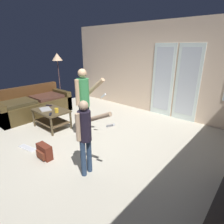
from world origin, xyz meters
TOP-DOWN VIEW (x-y plane):
  - ground_plane at (0.00, 0.00)m, footprint 6.34×5.42m
  - wall_back_with_doors at (0.11, 2.67)m, footprint 6.34×0.09m
  - leather_couch at (-2.53, 0.02)m, footprint 0.99×2.12m
  - coffee_table at (-1.26, -0.13)m, footprint 0.92×0.62m
  - person_adult at (-0.16, 0.05)m, footprint 0.59×0.46m
  - person_child at (0.82, -0.78)m, footprint 0.55×0.37m
  - floor_lamp at (-2.88, 1.27)m, footprint 0.35×0.35m
  - backpack at (-0.13, -1.01)m, footprint 0.35×0.18m
  - loose_keyboard at (-0.72, -1.07)m, footprint 0.46×0.20m
  - laptop_closed at (-1.39, -0.21)m, footprint 0.39×0.33m
  - cup_near_edge at (-0.97, -0.14)m, footprint 0.09×0.09m
  - tv_remote_black at (-0.96, -0.32)m, footprint 0.16×0.14m
  - dvd_remote_slim at (-1.60, 0.02)m, footprint 0.18×0.11m

SIDE VIEW (x-z plane):
  - ground_plane at x=0.00m, z-range -0.02..0.00m
  - loose_keyboard at x=-0.72m, z-range 0.00..0.02m
  - backpack at x=-0.13m, z-range 0.00..0.28m
  - leather_couch at x=-2.53m, z-range -0.12..0.72m
  - coffee_table at x=-1.26m, z-range 0.11..0.59m
  - tv_remote_black at x=-0.96m, z-range 0.48..0.50m
  - dvd_remote_slim at x=-1.60m, z-range 0.48..0.50m
  - laptop_closed at x=-1.39m, z-range 0.48..0.50m
  - cup_near_edge at x=-0.97m, z-range 0.48..0.59m
  - person_child at x=0.82m, z-range 0.13..1.39m
  - person_adult at x=-0.16m, z-range 0.16..1.73m
  - wall_back_with_doors at x=0.11m, z-range -0.03..2.69m
  - floor_lamp at x=-2.88m, z-range 0.66..2.44m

